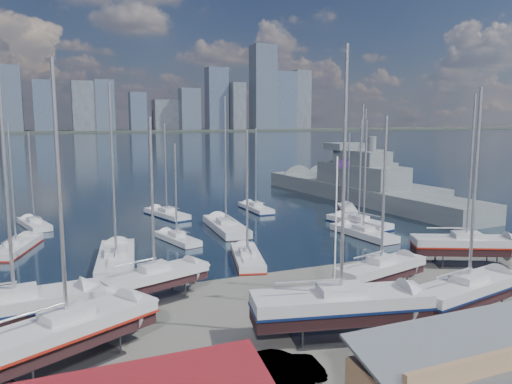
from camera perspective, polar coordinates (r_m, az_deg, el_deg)
name	(u,v)px	position (r m, az deg, el deg)	size (l,w,h in m)	color
ground	(323,310)	(38.53, 7.69, -13.26)	(1400.00, 1400.00, 0.00)	#605E59
water	(74,142)	(341.48, -20.10, 5.36)	(1400.00, 600.00, 0.40)	#182937
far_shore	(60,132)	(601.11, -21.51, 6.45)	(1400.00, 80.00, 2.20)	#2D332D
skyline	(50,97)	(595.06, -22.45, 10.05)	(639.14, 43.80, 107.69)	#475166
sailboat_cradle_0	(15,308)	(36.26, -25.83, -11.81)	(11.15, 3.85, 17.59)	#2D2D33
sailboat_cradle_1	(67,330)	(31.51, -20.75, -14.57)	(11.02, 7.60, 17.37)	#2D2D33
sailboat_cradle_2	(155,277)	(40.03, -11.52, -9.50)	(9.01, 5.12, 14.32)	#2D2D33
sailboat_cradle_3	(341,305)	(33.49, 9.65, -12.64)	(12.08, 5.83, 18.61)	#2D2D33
sailboat_cradle_4	(381,269)	(42.39, 14.10, -8.57)	(9.08, 4.52, 14.41)	#2D2D33
sailboat_cradle_5	(468,290)	(39.15, 23.10, -10.27)	(10.43, 4.72, 16.27)	#2D2D33
sailboat_cradle_6	(466,245)	(52.67, 22.89, -5.56)	(10.44, 7.04, 16.47)	#2D2D33
sailboat_moored_1	(16,248)	(60.16, -25.70, -5.82)	(5.54, 9.96, 14.35)	black
sailboat_moored_2	(34,225)	(72.18, -24.01, -3.46)	(4.52, 9.01, 13.10)	black
sailboat_moored_3	(117,262)	(51.11, -15.66, -7.69)	(5.44, 12.66, 18.33)	black
sailboat_moored_4	(177,239)	(58.91, -9.03, -5.35)	(4.05, 8.20, 11.94)	black
sailboat_moored_5	(167,215)	(73.98, -10.17, -2.61)	(5.15, 9.90, 14.26)	black
sailboat_moored_6	(247,259)	(50.32, -1.01, -7.64)	(4.93, 9.59, 13.80)	black
sailboat_moored_7	(226,228)	(64.04, -3.45, -4.17)	(4.16, 11.98, 17.77)	black
sailboat_moored_8	(256,209)	(77.81, -0.02, -1.94)	(2.55, 9.00, 13.44)	black
sailboat_moored_9	(363,234)	(62.08, 12.14, -4.74)	(3.61, 9.93, 14.67)	black
sailboat_moored_10	(359,223)	(68.45, 11.65, -3.53)	(4.68, 10.24, 14.78)	black
sailboat_moored_11	(348,210)	(77.82, 10.42, -2.08)	(6.03, 8.67, 12.74)	black
naval_ship_east	(360,191)	(89.32, 11.85, 0.09)	(11.29, 51.48, 18.60)	slate
naval_ship_west	(364,181)	(104.12, 12.19, 1.22)	(8.83, 40.80, 17.64)	slate
car_b	(279,370)	(28.37, 2.62, -19.63)	(1.73, 4.97, 1.64)	gray
car_c	(478,363)	(31.63, 24.01, -17.39)	(2.55, 5.52, 1.53)	gray
car_d	(508,328)	(37.28, 26.88, -13.73)	(1.92, 4.73, 1.37)	gray
flagpole	(337,222)	(37.74, 9.21, -3.37)	(1.01, 0.12, 11.43)	white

